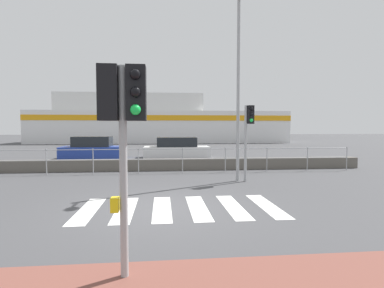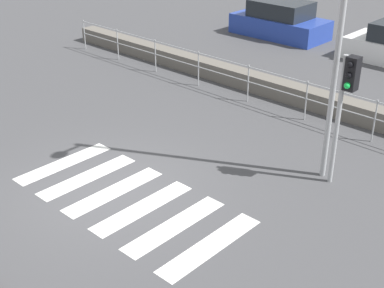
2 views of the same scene
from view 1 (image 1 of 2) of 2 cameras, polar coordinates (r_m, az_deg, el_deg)
The scene contains 10 objects.
ground_plane at distance 7.67m, azimuth -6.20°, elevation -12.14°, with size 160.00×160.00×0.00m, color #424244.
crosswalk at distance 7.68m, azimuth -2.28°, elevation -12.07°, with size 4.95×2.40×0.01m.
seawall at distance 14.29m, azimuth -5.97°, elevation -3.93°, with size 19.50×0.55×0.53m.
harbor_fence at distance 13.37m, azimuth -6.00°, elevation -2.37°, with size 17.59×0.04×1.11m.
traffic_light_near at distance 3.84m, azimuth -13.09°, elevation 5.39°, with size 0.58×0.41×2.79m.
traffic_light_far at distance 11.31m, azimuth 10.72°, elevation 3.43°, with size 0.34×0.32×2.84m.
streetlamp at distance 11.41m, azimuth 9.02°, elevation 13.89°, with size 0.32×0.96×6.83m.
ferry_boat at distance 41.03m, azimuth -6.94°, elevation 4.12°, with size 33.35×7.20×8.21m.
parked_car_blue at distance 20.44m, azimuth -18.38°, elevation -0.94°, with size 3.88×1.86×1.44m.
parked_car_white at distance 19.97m, azimuth -2.95°, elevation -0.97°, with size 4.32×1.83×1.38m.
Camera 1 is at (0.08, -7.40, 2.02)m, focal length 28.00 mm.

